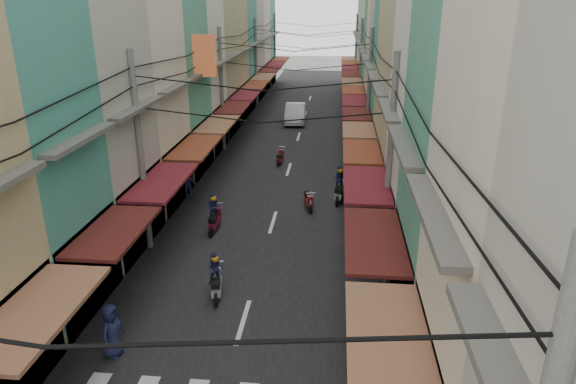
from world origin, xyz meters
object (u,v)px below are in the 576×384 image
Objects in this scene: market_umbrella at (461,267)px; white_car at (295,122)px; bicycle at (477,341)px; traffic_sign at (388,231)px.

white_car is at bearing 104.87° from market_umbrella.
white_car is 29.29m from market_umbrella.
white_car is at bearing 9.15° from bicycle.
bicycle is (8.05, -29.07, 0.00)m from white_car.
traffic_sign is at bearing -80.67° from white_car.
market_umbrella is 0.80× the size of traffic_sign.
bicycle is at bearing -49.74° from traffic_sign.
traffic_sign is (-2.07, 2.25, 0.07)m from market_umbrella.
bicycle is 0.62× the size of market_umbrella.
traffic_sign is (-2.61, 3.09, 2.19)m from bicycle.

